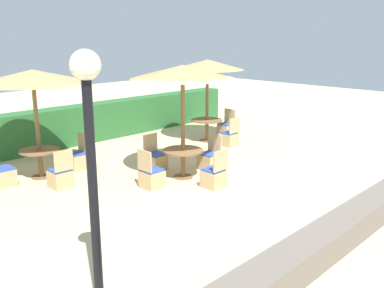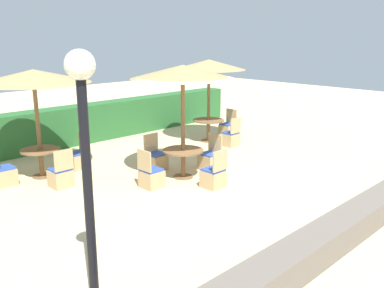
% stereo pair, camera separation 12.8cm
% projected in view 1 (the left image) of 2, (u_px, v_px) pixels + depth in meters
% --- Properties ---
extents(ground_plane, '(40.00, 40.00, 0.00)m').
position_uv_depth(ground_plane, '(210.00, 185.00, 10.13)').
color(ground_plane, '#D1BA8C').
extents(hedge_row, '(13.00, 0.70, 1.23)m').
position_uv_depth(hedge_row, '(79.00, 124.00, 13.90)').
color(hedge_row, '#28602D').
rests_on(hedge_row, ground_plane).
extents(stone_border, '(10.00, 0.56, 0.47)m').
position_uv_depth(stone_border, '(355.00, 220.00, 7.68)').
color(stone_border, '#6B6056').
rests_on(stone_border, ground_plane).
extents(lamp_post, '(0.36, 0.36, 3.32)m').
position_uv_depth(lamp_post, '(89.00, 133.00, 5.03)').
color(lamp_post, black).
rests_on(lamp_post, ground_plane).
extents(parasol_back_right, '(2.36, 2.36, 2.69)m').
position_uv_depth(parasol_back_right, '(207.00, 65.00, 13.65)').
color(parasol_back_right, brown).
rests_on(parasol_back_right, ground_plane).
extents(round_table_back_right, '(1.03, 1.03, 0.73)m').
position_uv_depth(round_table_back_right, '(207.00, 124.00, 14.14)').
color(round_table_back_right, brown).
rests_on(round_table_back_right, ground_plane).
extents(patio_chair_back_right_east, '(0.46, 0.46, 0.93)m').
position_uv_depth(patio_chair_back_right_east, '(226.00, 129.00, 14.94)').
color(patio_chair_back_right_east, tan).
rests_on(patio_chair_back_right_east, ground_plane).
extents(patio_chair_back_right_south, '(0.46, 0.46, 0.93)m').
position_uv_depth(patio_chair_back_right_south, '(229.00, 138.00, 13.62)').
color(patio_chair_back_right_south, tan).
rests_on(patio_chair_back_right_south, ground_plane).
extents(parasol_center, '(2.49, 2.49, 2.78)m').
position_uv_depth(parasol_center, '(183.00, 72.00, 10.03)').
color(parasol_center, brown).
rests_on(parasol_center, ground_plane).
extents(round_table_center, '(1.00, 1.00, 0.71)m').
position_uv_depth(round_table_center, '(183.00, 156.00, 10.54)').
color(round_table_center, brown).
rests_on(round_table_center, ground_plane).
extents(patio_chair_center_west, '(0.46, 0.46, 0.93)m').
position_uv_depth(patio_chair_center_west, '(151.00, 177.00, 9.91)').
color(patio_chair_center_west, tan).
rests_on(patio_chair_center_west, ground_plane).
extents(patio_chair_center_east, '(0.46, 0.46, 0.93)m').
position_uv_depth(patio_chair_center_east, '(210.00, 160.00, 11.26)').
color(patio_chair_center_east, tan).
rests_on(patio_chair_center_east, ground_plane).
extents(patio_chair_center_north, '(0.46, 0.46, 0.93)m').
position_uv_depth(patio_chair_center_north, '(155.00, 160.00, 11.25)').
color(patio_chair_center_north, tan).
rests_on(patio_chair_center_north, ground_plane).
extents(patio_chair_center_south, '(0.46, 0.46, 0.93)m').
position_uv_depth(patio_chair_center_south, '(214.00, 177.00, 9.93)').
color(patio_chair_center_south, tan).
rests_on(patio_chair_center_south, ground_plane).
extents(parasol_back_left, '(2.69, 2.69, 2.67)m').
position_uv_depth(parasol_back_left, '(33.00, 77.00, 10.05)').
color(parasol_back_left, brown).
rests_on(parasol_back_left, ground_plane).
extents(round_table_back_left, '(0.97, 0.97, 0.71)m').
position_uv_depth(round_table_back_left, '(40.00, 156.00, 10.54)').
color(round_table_back_left, brown).
rests_on(round_table_back_left, ground_plane).
extents(patio_chair_back_left_south, '(0.46, 0.46, 0.93)m').
position_uv_depth(patio_chair_back_left_south, '(61.00, 177.00, 9.92)').
color(patio_chair_back_left_south, tan).
rests_on(patio_chair_back_left_south, ground_plane).
extents(patio_chair_back_left_west, '(0.46, 0.46, 0.93)m').
position_uv_depth(patio_chair_back_left_west, '(3.00, 175.00, 10.01)').
color(patio_chair_back_left_west, tan).
rests_on(patio_chair_back_left_west, ground_plane).
extents(patio_chair_back_left_east, '(0.46, 0.46, 0.93)m').
position_uv_depth(patio_chair_back_left_east, '(78.00, 159.00, 11.29)').
color(patio_chair_back_left_east, tan).
rests_on(patio_chair_back_left_east, ground_plane).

